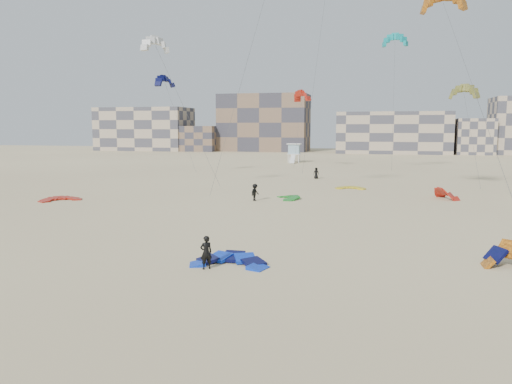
# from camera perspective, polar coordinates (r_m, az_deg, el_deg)

# --- Properties ---
(ground) EXTENTS (320.00, 320.00, 0.00)m
(ground) POSITION_cam_1_polar(r_m,az_deg,el_deg) (25.51, -1.84, -9.63)
(ground) COLOR beige
(ground) RESTS_ON ground
(kite_ground_blue) EXTENTS (3.99, 4.21, 1.66)m
(kite_ground_blue) POSITION_cam_1_polar(r_m,az_deg,el_deg) (27.64, -3.04, -8.30)
(kite_ground_blue) COLOR #1034F7
(kite_ground_blue) RESTS_ON ground
(kite_ground_red) EXTENTS (5.40, 5.41, 0.94)m
(kite_ground_red) POSITION_cam_1_polar(r_m,az_deg,el_deg) (55.31, -21.46, -0.90)
(kite_ground_red) COLOR #B21B20
(kite_ground_red) RESTS_ON ground
(kite_ground_green) EXTENTS (4.33, 4.21, 1.07)m
(kite_ground_green) POSITION_cam_1_polar(r_m,az_deg,el_deg) (52.71, 3.69, -0.79)
(kite_ground_green) COLOR #178B24
(kite_ground_green) RESTS_ON ground
(kite_ground_red_far) EXTENTS (4.41, 4.37, 3.33)m
(kite_ground_red_far) POSITION_cam_1_polar(r_m,az_deg,el_deg) (56.28, 20.89, -0.74)
(kite_ground_red_far) COLOR #B21B20
(kite_ground_red_far) RESTS_ON ground
(kite_ground_yellow) EXTENTS (3.32, 3.49, 0.58)m
(kite_ground_yellow) POSITION_cam_1_polar(r_m,az_deg,el_deg) (62.33, 10.75, 0.36)
(kite_ground_yellow) COLOR gold
(kite_ground_yellow) RESTS_ON ground
(kitesurfer_main) EXTENTS (0.78, 0.75, 1.80)m
(kitesurfer_main) POSITION_cam_1_polar(r_m,az_deg,el_deg) (26.69, -5.73, -6.89)
(kitesurfer_main) COLOR black
(kitesurfer_main) RESTS_ON ground
(kitesurfer_c) EXTENTS (1.01, 1.29, 1.76)m
(kitesurfer_c) POSITION_cam_1_polar(r_m,az_deg,el_deg) (51.09, -0.12, -0.04)
(kitesurfer_c) COLOR black
(kitesurfer_c) RESTS_ON ground
(kitesurfer_e) EXTENTS (0.91, 0.69, 1.66)m
(kitesurfer_e) POSITION_cam_1_polar(r_m,az_deg,el_deg) (73.83, 6.90, 2.15)
(kitesurfer_e) COLOR black
(kitesurfer_e) RESTS_ON ground
(kite_fly_orange) EXTENTS (4.89, 30.73, 19.95)m
(kite_fly_orange) POSITION_cam_1_polar(r_m,az_deg,el_deg) (54.52, 20.62, 19.57)
(kite_fly_orange) COLOR orange
(kite_fly_orange) RESTS_ON ground
(kite_fly_grey) EXTENTS (9.52, 4.40, 16.52)m
(kite_fly_grey) POSITION_cam_1_polar(r_m,az_deg,el_deg) (58.37, -11.41, 16.06)
(kite_fly_grey) COLOR white
(kite_fly_grey) RESTS_ON ground
(kite_fly_olive) EXTENTS (4.17, 7.63, 11.69)m
(kite_fly_olive) POSITION_cam_1_polar(r_m,az_deg,el_deg) (62.62, 22.66, 10.39)
(kite_fly_olive) COLOR olive
(kite_fly_olive) RESTS_ON ground
(kite_fly_navy) EXTENTS (8.24, 5.19, 14.65)m
(kite_fly_navy) POSITION_cam_1_polar(r_m,az_deg,el_deg) (78.07, -10.40, 12.23)
(kite_fly_navy) COLOR #0A0843
(kite_fly_navy) RESTS_ON ground
(kite_fly_teal_b) EXTENTS (3.98, 7.11, 20.99)m
(kite_fly_teal_b) POSITION_cam_1_polar(r_m,az_deg,el_deg) (84.45, 15.60, 16.25)
(kite_fly_teal_b) COLOR #16AB9E
(kite_fly_teal_b) RESTS_ON ground
(kite_fly_red) EXTENTS (5.50, 11.50, 13.49)m
(kite_fly_red) POSITION_cam_1_polar(r_m,az_deg,el_deg) (90.01, 5.27, 10.77)
(kite_fly_red) COLOR #B21B20
(kite_fly_red) RESTS_ON ground
(lifeguard_tower_far) EXTENTS (3.04, 5.66, 4.10)m
(lifeguard_tower_far) POSITION_cam_1_polar(r_m,az_deg,el_deg) (107.85, 4.37, 4.45)
(lifeguard_tower_far) COLOR white
(lifeguard_tower_far) RESTS_ON ground
(condo_west_a) EXTENTS (30.00, 15.00, 14.00)m
(condo_west_a) POSITION_cam_1_polar(r_m,az_deg,el_deg) (171.56, -12.59, 7.03)
(condo_west_a) COLOR tan
(condo_west_a) RESTS_ON ground
(condo_west_b) EXTENTS (28.00, 14.00, 18.00)m
(condo_west_b) POSITION_cam_1_polar(r_m,az_deg,el_deg) (161.69, 0.95, 7.90)
(condo_west_b) COLOR brown
(condo_west_b) RESTS_ON ground
(condo_mid) EXTENTS (32.00, 16.00, 12.00)m
(condo_mid) POSITION_cam_1_polar(r_m,az_deg,el_deg) (153.50, 15.39, 6.55)
(condo_mid) COLOR tan
(condo_mid) RESTS_ON ground
(condo_fill_left) EXTENTS (12.00, 10.00, 8.00)m
(condo_fill_left) POSITION_cam_1_polar(r_m,az_deg,el_deg) (161.76, -6.50, 6.08)
(condo_fill_left) COLOR brown
(condo_fill_left) RESTS_ON ground
(condo_fill_right) EXTENTS (10.00, 10.00, 10.00)m
(condo_fill_right) POSITION_cam_1_polar(r_m,az_deg,el_deg) (153.58, 23.67, 5.82)
(condo_fill_right) COLOR tan
(condo_fill_right) RESTS_ON ground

